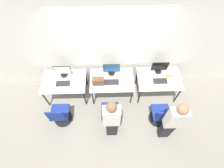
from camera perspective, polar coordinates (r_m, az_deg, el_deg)
name	(u,v)px	position (r m, az deg, el deg)	size (l,w,h in m)	color
ground_plane	(112,105)	(4.96, 0.05, -6.76)	(20.00, 20.00, 0.00)	gray
wall_back	(111,47)	(4.30, -0.30, 12.05)	(12.00, 0.05, 2.80)	silver
desk_left	(64,83)	(4.73, -15.33, 0.46)	(1.13, 0.75, 0.71)	silver
monitor_left	(63,71)	(4.62, -15.82, 4.14)	(0.43, 0.18, 0.37)	black
keyboard_left	(63,84)	(4.62, -15.68, 0.15)	(0.36, 0.17, 0.02)	#262628
mouse_left	(73,84)	(4.55, -12.61, 0.09)	(0.06, 0.09, 0.03)	silver
office_chair_left	(60,115)	(4.63, -16.62, -9.76)	(0.48, 0.48, 0.89)	black
desk_center	(112,81)	(4.58, -0.09, 0.89)	(1.13, 0.75, 0.71)	silver
monitor_center	(111,69)	(4.49, -0.17, 4.95)	(0.43, 0.18, 0.37)	black
keyboard_center	(112,82)	(4.47, -0.06, 0.62)	(0.36, 0.17, 0.02)	#262628
mouse_center	(122,82)	(4.48, 3.13, 0.81)	(0.06, 0.09, 0.03)	silver
office_chair_center	(110,113)	(4.46, -0.64, -9.56)	(0.48, 0.48, 0.89)	black
person_center	(112,120)	(3.83, -0.14, -11.57)	(0.36, 0.22, 1.65)	#232328
desk_right	(159,80)	(4.77, 15.04, 1.24)	(1.13, 0.75, 0.71)	silver
monitor_right	(160,67)	(4.68, 15.29, 5.33)	(0.43, 0.18, 0.37)	black
keyboard_right	(160,81)	(4.66, 15.44, 0.96)	(0.36, 0.17, 0.02)	#262628
mouse_right	(170,81)	(4.73, 18.45, 1.04)	(0.06, 0.09, 0.03)	silver
office_chair_right	(161,115)	(4.60, 15.63, -9.81)	(0.48, 0.48, 0.89)	black
person_right	(173,122)	(4.00, 19.22, -11.51)	(0.36, 0.22, 1.68)	#232328
handbag	(98,81)	(4.37, -4.49, 0.88)	(0.30, 0.18, 0.25)	brown
placard_right	(169,76)	(4.77, 18.14, 2.43)	(0.16, 0.03, 0.08)	yellow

